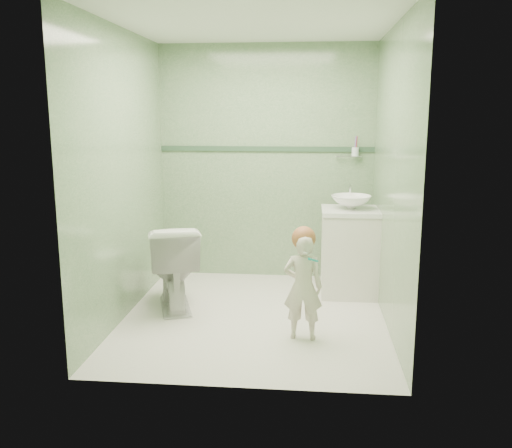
# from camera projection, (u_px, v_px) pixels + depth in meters

# --- Properties ---
(ground) EXTENTS (2.50, 2.50, 0.00)m
(ground) POSITION_uv_depth(u_px,v_px,m) (254.00, 317.00, 4.73)
(ground) COLOR silver
(ground) RESTS_ON ground
(room_shell) EXTENTS (2.50, 2.54, 2.40)m
(room_shell) POSITION_uv_depth(u_px,v_px,m) (254.00, 177.00, 4.50)
(room_shell) COLOR gray
(room_shell) RESTS_ON ground
(trim_stripe) EXTENTS (2.20, 0.02, 0.05)m
(trim_stripe) POSITION_uv_depth(u_px,v_px,m) (266.00, 149.00, 5.67)
(trim_stripe) COLOR #325139
(trim_stripe) RESTS_ON room_shell
(vanity) EXTENTS (0.52, 0.50, 0.80)m
(vanity) POSITION_uv_depth(u_px,v_px,m) (349.00, 253.00, 5.26)
(vanity) COLOR silver
(vanity) RESTS_ON ground
(counter) EXTENTS (0.54, 0.52, 0.04)m
(counter) POSITION_uv_depth(u_px,v_px,m) (351.00, 211.00, 5.18)
(counter) COLOR white
(counter) RESTS_ON vanity
(basin) EXTENTS (0.37, 0.37, 0.13)m
(basin) POSITION_uv_depth(u_px,v_px,m) (351.00, 202.00, 5.16)
(basin) COLOR white
(basin) RESTS_ON counter
(faucet) EXTENTS (0.03, 0.13, 0.18)m
(faucet) POSITION_uv_depth(u_px,v_px,m) (350.00, 191.00, 5.33)
(faucet) COLOR silver
(faucet) RESTS_ON counter
(cup_holder) EXTENTS (0.26, 0.07, 0.21)m
(cup_holder) POSITION_uv_depth(u_px,v_px,m) (354.00, 152.00, 5.54)
(cup_holder) COLOR silver
(cup_holder) RESTS_ON room_shell
(toilet) EXTENTS (0.64, 0.85, 0.77)m
(toilet) POSITION_uv_depth(u_px,v_px,m) (173.00, 266.00, 4.89)
(toilet) COLOR white
(toilet) RESTS_ON ground
(toddler) EXTENTS (0.31, 0.21, 0.82)m
(toddler) POSITION_uv_depth(u_px,v_px,m) (303.00, 287.00, 4.21)
(toddler) COLOR silver
(toddler) RESTS_ON ground
(hair_cap) EXTENTS (0.18, 0.18, 0.18)m
(hair_cap) POSITION_uv_depth(u_px,v_px,m) (304.00, 238.00, 4.16)
(hair_cap) COLOR #A25D34
(hair_cap) RESTS_ON toddler
(teal_toothbrush) EXTENTS (0.11, 0.13, 0.08)m
(teal_toothbrush) POSITION_uv_depth(u_px,v_px,m) (312.00, 259.00, 4.03)
(teal_toothbrush) COLOR #0C9991
(teal_toothbrush) RESTS_ON toddler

